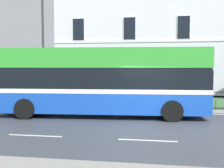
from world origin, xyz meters
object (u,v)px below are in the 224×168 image
object	(u,v)px
georgian_townhouse	(156,24)
litter_bin	(106,95)
single_decker_bus	(100,81)
street_lamp_post	(43,38)

from	to	relation	value
georgian_townhouse	litter_bin	size ratio (longest dim) A/B	14.23
single_decker_bus	street_lamp_post	bearing A→B (deg)	140.23
litter_bin	single_decker_bus	bearing A→B (deg)	-85.56
georgian_townhouse	litter_bin	distance (m)	13.47
street_lamp_post	single_decker_bus	bearing A→B (deg)	-35.81
georgian_townhouse	single_decker_bus	world-z (taller)	georgian_townhouse
single_decker_bus	litter_bin	xyz separation A→B (m)	(-0.20, 2.56, -1.02)
georgian_townhouse	litter_bin	xyz separation A→B (m)	(-2.94, -11.77, -5.85)
street_lamp_post	litter_bin	world-z (taller)	street_lamp_post
single_decker_bus	litter_bin	distance (m)	2.76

